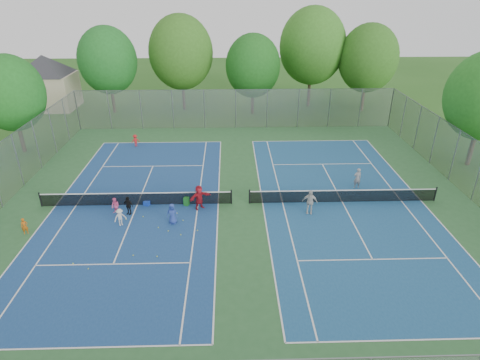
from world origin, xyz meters
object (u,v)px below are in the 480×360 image
net_left (137,199)px  net_right (343,196)px  ball_hopper (186,201)px  instructor (357,178)px  ball_crate (147,203)px

net_left → net_right: 14.00m
net_right → net_left: bearing=180.0°
ball_hopper → instructor: size_ratio=0.39×
net_left → net_right: size_ratio=1.00×
net_left → instructor: (15.58, 2.12, 0.33)m
net_left → ball_hopper: 3.36m
net_right → ball_hopper: bearing=-179.3°
ball_crate → ball_hopper: (2.68, -0.11, 0.14)m
net_left → ball_crate: (0.67, -0.03, -0.30)m
net_left → net_right: bearing=0.0°
ball_crate → instructor: bearing=8.2°
net_right → ball_crate: 13.33m
ball_crate → ball_hopper: ball_hopper is taller
net_right → instructor: instructor is taller
net_left → net_right: same height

